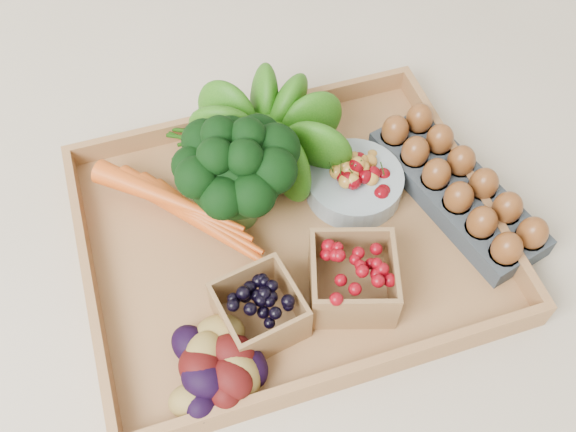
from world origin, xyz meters
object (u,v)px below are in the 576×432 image
object	(u,v)px
tray	(288,237)
cherry_bowl	(354,183)
broccoli	(237,189)
egg_carton	(455,191)

from	to	relation	value
tray	cherry_bowl	bearing A→B (deg)	20.38
cherry_bowl	broccoli	bearing A→B (deg)	177.41
cherry_bowl	egg_carton	bearing A→B (deg)	-22.99
cherry_bowl	egg_carton	distance (m)	0.14
cherry_bowl	egg_carton	world-z (taller)	cherry_bowl
broccoli	tray	bearing A→B (deg)	-41.58
tray	broccoli	size ratio (longest dim) A/B	3.37
broccoli	egg_carton	bearing A→B (deg)	-11.98
broccoli	cherry_bowl	world-z (taller)	broccoli
egg_carton	broccoli	bearing A→B (deg)	154.31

